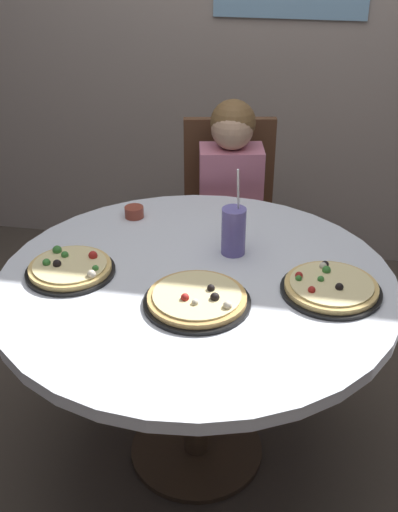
# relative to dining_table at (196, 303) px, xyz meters

# --- Properties ---
(ground_plane) EXTENTS (8.00, 8.00, 0.00)m
(ground_plane) POSITION_rel_dining_table_xyz_m (0.00, 0.00, -0.66)
(ground_plane) COLOR #4C4238
(dining_table) EXTENTS (1.24, 1.24, 0.75)m
(dining_table) POSITION_rel_dining_table_xyz_m (0.00, 0.00, 0.00)
(dining_table) COLOR silver
(dining_table) RESTS_ON ground_plane
(chair_wooden) EXTENTS (0.47, 0.47, 0.95)m
(chair_wooden) POSITION_rel_dining_table_xyz_m (-0.02, 0.89, -0.13)
(chair_wooden) COLOR brown
(chair_wooden) RESTS_ON ground_plane
(diner_child) EXTENTS (0.32, 0.43, 1.08)m
(diner_child) POSITION_rel_dining_table_xyz_m (0.01, 0.71, -0.17)
(diner_child) COLOR #3F4766
(diner_child) RESTS_ON ground_plane
(pizza_veggie) EXTENTS (0.31, 0.31, 0.05)m
(pizza_veggie) POSITION_rel_dining_table_xyz_m (0.03, -0.14, 0.11)
(pizza_veggie) COLOR black
(pizza_veggie) RESTS_ON dining_table
(pizza_cheese) EXTENTS (0.28, 0.28, 0.05)m
(pizza_cheese) POSITION_rel_dining_table_xyz_m (-0.39, -0.04, 0.11)
(pizza_cheese) COLOR black
(pizza_cheese) RESTS_ON dining_table
(pizza_pepperoni) EXTENTS (0.30, 0.30, 0.05)m
(pizza_pepperoni) POSITION_rel_dining_table_xyz_m (0.41, -0.01, 0.11)
(pizza_pepperoni) COLOR black
(pizza_pepperoni) RESTS_ON dining_table
(soda_cup) EXTENTS (0.08, 0.08, 0.31)m
(soda_cup) POSITION_rel_dining_table_xyz_m (0.09, 0.18, 0.18)
(soda_cup) COLOR #6659A5
(soda_cup) RESTS_ON dining_table
(sauce_bowl) EXTENTS (0.07, 0.07, 0.04)m
(sauce_bowl) POSITION_rel_dining_table_xyz_m (-0.30, 0.38, 0.11)
(sauce_bowl) COLOR brown
(sauce_bowl) RESTS_ON dining_table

